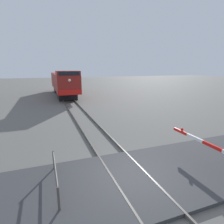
# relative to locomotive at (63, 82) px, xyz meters

# --- Properties ---
(ground_plane) EXTENTS (160.00, 160.00, 0.00)m
(ground_plane) POSITION_rel_locomotive_xyz_m (0.00, -24.73, -2.06)
(ground_plane) COLOR #605E59
(rail_track_left) EXTENTS (0.08, 80.00, 0.15)m
(rail_track_left) POSITION_rel_locomotive_xyz_m (-0.72, -24.73, -1.98)
(rail_track_left) COLOR #59544C
(rail_track_left) RESTS_ON ground_plane
(rail_track_right) EXTENTS (0.08, 80.00, 0.15)m
(rail_track_right) POSITION_rel_locomotive_xyz_m (0.72, -24.73, -1.98)
(rail_track_right) COLOR #59544C
(rail_track_right) RESTS_ON ground_plane
(road_surface) EXTENTS (36.00, 4.46, 0.14)m
(road_surface) POSITION_rel_locomotive_xyz_m (0.00, -24.73, -1.99)
(road_surface) COLOR #38383A
(road_surface) RESTS_ON ground_plane
(locomotive) EXTENTS (2.93, 15.61, 3.97)m
(locomotive) POSITION_rel_locomotive_xyz_m (0.00, 0.00, 0.00)
(locomotive) COLOR black
(locomotive) RESTS_ON ground_plane
(guard_railing) EXTENTS (0.08, 2.67, 0.95)m
(guard_railing) POSITION_rel_locomotive_xyz_m (-2.85, -24.20, -1.44)
(guard_railing) COLOR #4C4742
(guard_railing) RESTS_ON ground_plane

